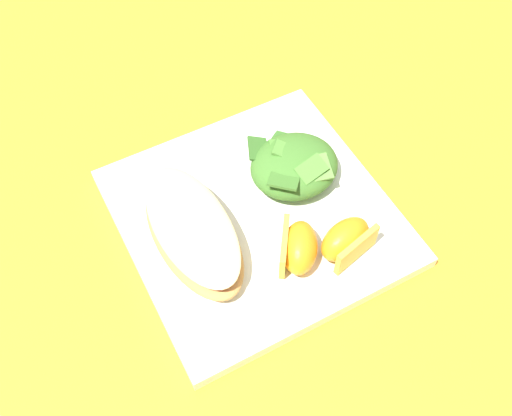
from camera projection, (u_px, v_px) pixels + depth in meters
name	position (u px, v px, depth m)	size (l,w,h in m)	color
ground	(256.00, 221.00, 0.67)	(3.00, 3.00, 0.00)	orange
white_plate	(256.00, 217.00, 0.66)	(0.28, 0.28, 0.02)	white
cheesy_pizza_bread	(191.00, 228.00, 0.62)	(0.08, 0.17, 0.04)	tan
green_salad_pile	(294.00, 166.00, 0.67)	(0.10, 0.10, 0.05)	#3D7028
orange_wedge_front	(298.00, 247.00, 0.61)	(0.06, 0.07, 0.04)	orange
orange_wedge_middle	(346.00, 240.00, 0.61)	(0.07, 0.05, 0.04)	orange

